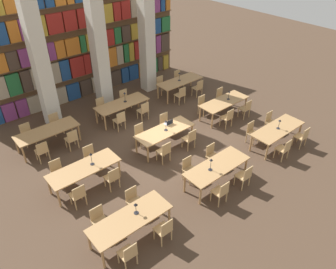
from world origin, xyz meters
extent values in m
plane|color=#4C3828|center=(0.00, 0.00, 0.00)|extent=(40.00, 40.00, 0.00)
cube|color=brown|center=(0.00, 5.86, 2.75)|extent=(10.56, 0.06, 5.50)
cube|color=brown|center=(0.00, 5.86, 0.01)|extent=(10.56, 0.35, 0.03)
cube|color=#84387A|center=(-3.98, 5.83, 0.44)|extent=(0.54, 0.20, 0.82)
cube|color=#84387A|center=(-3.40, 5.83, 0.44)|extent=(0.48, 0.20, 0.82)
cube|color=tan|center=(-2.87, 5.83, 0.44)|extent=(0.54, 0.20, 0.82)
cube|color=maroon|center=(-2.43, 5.83, 0.44)|extent=(0.26, 0.20, 0.82)
cube|color=orange|center=(-2.09, 5.83, 0.44)|extent=(0.34, 0.20, 0.82)
cube|color=tan|center=(-1.57, 5.83, 0.44)|extent=(0.57, 0.20, 0.82)
cube|color=navy|center=(-0.92, 5.83, 0.44)|extent=(0.64, 0.20, 0.82)
cube|color=#47382D|center=(-0.24, 5.83, 0.44)|extent=(0.57, 0.20, 0.82)
cube|color=tan|center=(0.34, 5.83, 0.44)|extent=(0.45, 0.20, 0.82)
cube|color=#236B38|center=(0.91, 5.83, 0.44)|extent=(0.52, 0.20, 0.82)
cube|color=#47382D|center=(1.52, 5.83, 0.44)|extent=(0.58, 0.20, 0.82)
cube|color=navy|center=(2.09, 5.83, 0.44)|extent=(0.42, 0.20, 0.82)
cube|color=navy|center=(2.65, 5.83, 0.44)|extent=(0.58, 0.20, 0.82)
cube|color=orange|center=(3.29, 5.83, 0.44)|extent=(0.56, 0.20, 0.82)
cube|color=orange|center=(3.79, 5.83, 0.44)|extent=(0.30, 0.20, 0.82)
cube|color=#236B38|center=(4.14, 5.83, 0.44)|extent=(0.28, 0.20, 0.82)
cube|color=#47382D|center=(4.51, 5.83, 0.44)|extent=(0.32, 0.20, 0.82)
cube|color=#B7932D|center=(4.92, 5.83, 0.44)|extent=(0.36, 0.20, 0.82)
cube|color=brown|center=(0.00, 5.86, 1.11)|extent=(10.56, 0.35, 0.03)
cube|color=#236B38|center=(-3.48, 5.83, 1.61)|extent=(0.55, 0.20, 0.97)
cube|color=#47382D|center=(-2.94, 5.83, 1.61)|extent=(0.41, 0.20, 0.97)
cube|color=tan|center=(-2.56, 5.83, 1.61)|extent=(0.29, 0.20, 0.97)
cube|color=#47382D|center=(-2.21, 5.83, 1.61)|extent=(0.28, 0.20, 0.97)
cube|color=tan|center=(-1.70, 5.83, 1.61)|extent=(0.62, 0.20, 0.97)
cube|color=navy|center=(-1.14, 5.83, 1.61)|extent=(0.45, 0.20, 0.97)
cube|color=maroon|center=(-0.52, 5.83, 1.61)|extent=(0.67, 0.20, 0.97)
cube|color=maroon|center=(0.01, 5.83, 1.61)|extent=(0.33, 0.20, 0.97)
cube|color=#47382D|center=(0.43, 5.83, 1.61)|extent=(0.44, 0.20, 0.97)
cube|color=orange|center=(0.87, 5.83, 1.61)|extent=(0.36, 0.20, 0.97)
cube|color=orange|center=(1.37, 5.83, 1.61)|extent=(0.60, 0.20, 0.97)
cube|color=tan|center=(1.88, 5.83, 1.61)|extent=(0.36, 0.20, 0.97)
cube|color=#236B38|center=(2.28, 5.83, 1.61)|extent=(0.29, 0.20, 0.97)
cube|color=#B7932D|center=(2.60, 5.83, 1.61)|extent=(0.28, 0.20, 0.97)
cube|color=maroon|center=(2.96, 5.83, 1.61)|extent=(0.32, 0.20, 0.97)
cube|color=#B7932D|center=(3.32, 5.83, 1.61)|extent=(0.31, 0.20, 0.97)
cube|color=maroon|center=(3.85, 5.83, 1.61)|extent=(0.64, 0.20, 0.97)
cube|color=#84387A|center=(4.40, 5.83, 1.61)|extent=(0.33, 0.20, 0.97)
cube|color=#47382D|center=(4.88, 5.83, 1.61)|extent=(0.56, 0.20, 0.97)
cube|color=brown|center=(0.00, 5.86, 2.22)|extent=(10.56, 0.35, 0.03)
cube|color=#47382D|center=(-3.26, 5.83, 2.62)|extent=(0.44, 0.20, 0.78)
cube|color=#84387A|center=(-2.68, 5.83, 2.62)|extent=(0.60, 0.20, 0.78)
cube|color=orange|center=(-2.06, 5.83, 2.62)|extent=(0.51, 0.20, 0.78)
cube|color=#84387A|center=(-1.57, 5.83, 2.62)|extent=(0.31, 0.20, 0.78)
cube|color=orange|center=(-1.18, 5.83, 2.62)|extent=(0.43, 0.20, 0.78)
cube|color=orange|center=(-0.58, 5.83, 2.62)|extent=(0.67, 0.20, 0.78)
cube|color=#236B38|center=(-0.05, 5.83, 2.62)|extent=(0.26, 0.20, 0.78)
cube|color=#B7932D|center=(0.36, 5.83, 2.62)|extent=(0.47, 0.20, 0.78)
cube|color=#47382D|center=(0.82, 5.83, 2.62)|extent=(0.30, 0.20, 0.78)
cube|color=maroon|center=(1.33, 5.83, 2.62)|extent=(0.59, 0.20, 0.78)
cube|color=#236B38|center=(1.84, 5.83, 2.62)|extent=(0.37, 0.20, 0.78)
cube|color=#47382D|center=(2.35, 5.83, 2.62)|extent=(0.48, 0.20, 0.78)
cube|color=#B7932D|center=(2.90, 5.83, 2.62)|extent=(0.50, 0.20, 0.78)
cube|color=orange|center=(3.54, 5.83, 2.62)|extent=(0.65, 0.20, 0.78)
cube|color=navy|center=(4.24, 5.83, 2.62)|extent=(0.67, 0.20, 0.78)
cube|color=#236B38|center=(4.94, 5.83, 2.62)|extent=(0.58, 0.20, 0.78)
cube|color=brown|center=(0.00, 5.86, 3.32)|extent=(10.56, 0.35, 0.03)
cube|color=navy|center=(-3.37, 5.83, 3.75)|extent=(0.37, 0.20, 0.85)
cube|color=orange|center=(-2.92, 5.83, 3.75)|extent=(0.43, 0.20, 0.85)
cube|color=#84387A|center=(-2.41, 5.83, 3.75)|extent=(0.54, 0.20, 0.85)
cube|color=#B7932D|center=(-1.83, 5.83, 3.75)|extent=(0.48, 0.20, 0.85)
cube|color=maroon|center=(-1.19, 5.83, 3.75)|extent=(0.69, 0.20, 0.85)
cube|color=maroon|center=(-0.49, 5.83, 3.75)|extent=(0.58, 0.20, 0.85)
cube|color=maroon|center=(0.11, 5.83, 3.75)|extent=(0.47, 0.20, 0.85)
cube|color=navy|center=(0.68, 5.83, 3.75)|extent=(0.53, 0.20, 0.85)
cube|color=#B7932D|center=(1.34, 5.83, 3.75)|extent=(0.67, 0.20, 0.85)
cube|color=maroon|center=(1.93, 5.83, 3.75)|extent=(0.38, 0.20, 0.85)
cube|color=maroon|center=(2.43, 5.83, 3.75)|extent=(0.50, 0.20, 0.85)
cube|color=tan|center=(2.93, 5.83, 3.75)|extent=(0.42, 0.20, 0.85)
cube|color=maroon|center=(3.36, 5.83, 3.75)|extent=(0.37, 0.20, 0.85)
cube|color=orange|center=(3.77, 5.83, 3.75)|extent=(0.42, 0.20, 0.85)
cube|color=#84387A|center=(4.28, 5.83, 3.75)|extent=(0.51, 0.20, 0.85)
cube|color=navy|center=(4.74, 5.83, 3.75)|extent=(0.27, 0.20, 0.85)
cube|color=orange|center=(5.09, 5.83, 3.75)|extent=(0.28, 0.20, 0.85)
cube|color=brown|center=(0.00, 5.86, 4.42)|extent=(10.56, 0.35, 0.03)
cube|color=orange|center=(-2.78, 5.83, 4.90)|extent=(0.48, 0.20, 0.95)
cube|color=silver|center=(-2.62, 4.39, 3.00)|extent=(0.59, 0.59, 6.00)
cube|color=silver|center=(0.00, 4.39, 3.00)|extent=(0.59, 0.59, 6.00)
cube|color=silver|center=(2.62, 4.39, 3.00)|extent=(0.59, 0.59, 6.00)
cube|color=tan|center=(-3.49, -2.80, 0.74)|extent=(2.39, 0.89, 0.04)
cylinder|color=tan|center=(-4.60, -3.16, 0.36)|extent=(0.07, 0.07, 0.72)
cylinder|color=tan|center=(-2.38, -3.16, 0.36)|extent=(0.07, 0.07, 0.72)
cylinder|color=tan|center=(-4.60, -2.43, 0.36)|extent=(0.07, 0.07, 0.72)
cylinder|color=tan|center=(-2.38, -2.43, 0.36)|extent=(0.07, 0.07, 0.72)
cylinder|color=tan|center=(-4.24, -3.29, 0.21)|extent=(0.04, 0.04, 0.42)
cylinder|color=tan|center=(-3.88, -3.29, 0.21)|extent=(0.04, 0.04, 0.42)
cylinder|color=tan|center=(-4.24, -3.63, 0.21)|extent=(0.04, 0.04, 0.42)
cylinder|color=tan|center=(-3.88, -3.63, 0.21)|extent=(0.04, 0.04, 0.42)
cube|color=tan|center=(-4.06, -3.46, 0.44)|extent=(0.42, 0.40, 0.04)
cube|color=tan|center=(-4.06, -3.64, 0.67)|extent=(0.40, 0.03, 0.42)
cylinder|color=tan|center=(-3.88, -2.30, 0.21)|extent=(0.04, 0.04, 0.42)
cylinder|color=tan|center=(-4.24, -2.30, 0.21)|extent=(0.04, 0.04, 0.42)
cylinder|color=tan|center=(-3.88, -1.96, 0.21)|extent=(0.04, 0.04, 0.42)
cylinder|color=tan|center=(-4.24, -1.96, 0.21)|extent=(0.04, 0.04, 0.42)
cube|color=tan|center=(-4.06, -2.13, 0.44)|extent=(0.42, 0.40, 0.04)
cube|color=tan|center=(-4.06, -1.95, 0.67)|extent=(0.40, 0.03, 0.42)
cylinder|color=tan|center=(-3.05, -3.29, 0.21)|extent=(0.04, 0.04, 0.42)
cylinder|color=tan|center=(-2.69, -3.29, 0.21)|extent=(0.04, 0.04, 0.42)
cylinder|color=tan|center=(-3.05, -3.63, 0.21)|extent=(0.04, 0.04, 0.42)
cylinder|color=tan|center=(-2.69, -3.63, 0.21)|extent=(0.04, 0.04, 0.42)
cube|color=tan|center=(-2.87, -3.46, 0.44)|extent=(0.42, 0.40, 0.04)
cube|color=tan|center=(-2.87, -3.64, 0.67)|extent=(0.40, 0.03, 0.42)
cylinder|color=tan|center=(-2.69, -2.30, 0.21)|extent=(0.04, 0.04, 0.42)
cylinder|color=tan|center=(-3.05, -2.30, 0.21)|extent=(0.04, 0.04, 0.42)
cylinder|color=tan|center=(-2.69, -1.96, 0.21)|extent=(0.04, 0.04, 0.42)
cylinder|color=tan|center=(-3.05, -1.96, 0.21)|extent=(0.04, 0.04, 0.42)
cube|color=tan|center=(-2.87, -2.13, 0.44)|extent=(0.42, 0.40, 0.04)
cube|color=tan|center=(-2.87, -1.95, 0.67)|extent=(0.40, 0.03, 0.42)
cylinder|color=#232328|center=(-3.25, -2.76, 0.77)|extent=(0.14, 0.14, 0.01)
cylinder|color=#232328|center=(-3.25, -2.76, 0.93)|extent=(0.02, 0.02, 0.30)
cone|color=#232328|center=(-3.25, -2.76, 1.11)|extent=(0.11, 0.11, 0.07)
cube|color=tan|center=(0.00, -2.81, 0.74)|extent=(2.39, 0.89, 0.04)
cylinder|color=tan|center=(-1.11, -3.17, 0.36)|extent=(0.07, 0.07, 0.72)
cylinder|color=tan|center=(1.12, -3.17, 0.36)|extent=(0.07, 0.07, 0.72)
cylinder|color=tan|center=(-1.11, -2.44, 0.36)|extent=(0.07, 0.07, 0.72)
cylinder|color=tan|center=(1.12, -2.44, 0.36)|extent=(0.07, 0.07, 0.72)
cylinder|color=tan|center=(-0.75, -3.30, 0.21)|extent=(0.04, 0.04, 0.42)
cylinder|color=tan|center=(-0.39, -3.30, 0.21)|extent=(0.04, 0.04, 0.42)
cylinder|color=tan|center=(-0.75, -3.64, 0.21)|extent=(0.04, 0.04, 0.42)
cylinder|color=tan|center=(-0.39, -3.64, 0.21)|extent=(0.04, 0.04, 0.42)
cube|color=tan|center=(-0.57, -3.47, 0.44)|extent=(0.42, 0.40, 0.04)
cube|color=tan|center=(-0.57, -3.65, 0.67)|extent=(0.40, 0.03, 0.42)
cylinder|color=tan|center=(-0.39, -2.31, 0.21)|extent=(0.04, 0.04, 0.42)
cylinder|color=tan|center=(-0.75, -2.31, 0.21)|extent=(0.04, 0.04, 0.42)
cylinder|color=tan|center=(-0.39, -1.97, 0.21)|extent=(0.04, 0.04, 0.42)
cylinder|color=tan|center=(-0.75, -1.97, 0.21)|extent=(0.04, 0.04, 0.42)
cube|color=tan|center=(-0.57, -2.14, 0.44)|extent=(0.42, 0.40, 0.04)
cube|color=tan|center=(-0.57, -1.96, 0.67)|extent=(0.40, 0.03, 0.42)
cylinder|color=tan|center=(0.39, -3.30, 0.21)|extent=(0.04, 0.04, 0.42)
cylinder|color=tan|center=(0.75, -3.30, 0.21)|extent=(0.04, 0.04, 0.42)
cylinder|color=tan|center=(0.39, -3.64, 0.21)|extent=(0.04, 0.04, 0.42)
cylinder|color=tan|center=(0.75, -3.64, 0.21)|extent=(0.04, 0.04, 0.42)
cube|color=tan|center=(0.57, -3.47, 0.44)|extent=(0.42, 0.40, 0.04)
cube|color=tan|center=(0.57, -3.65, 0.67)|extent=(0.40, 0.03, 0.42)
cylinder|color=tan|center=(0.75, -2.31, 0.21)|extent=(0.04, 0.04, 0.42)
cylinder|color=tan|center=(0.39, -2.31, 0.21)|extent=(0.04, 0.04, 0.42)
cylinder|color=tan|center=(0.75, -1.97, 0.21)|extent=(0.04, 0.04, 0.42)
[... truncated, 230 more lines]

